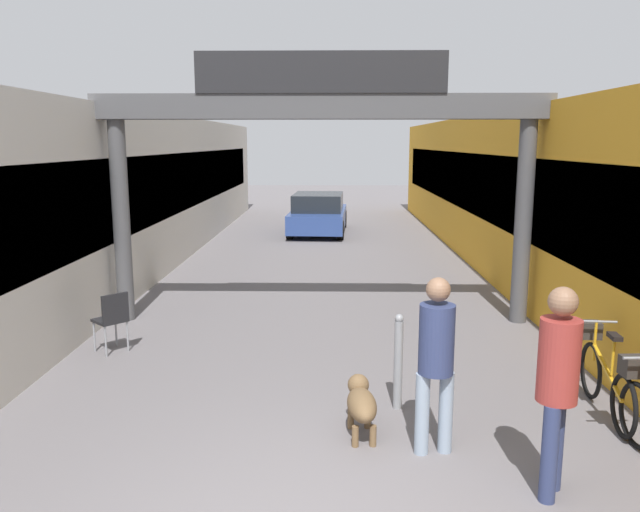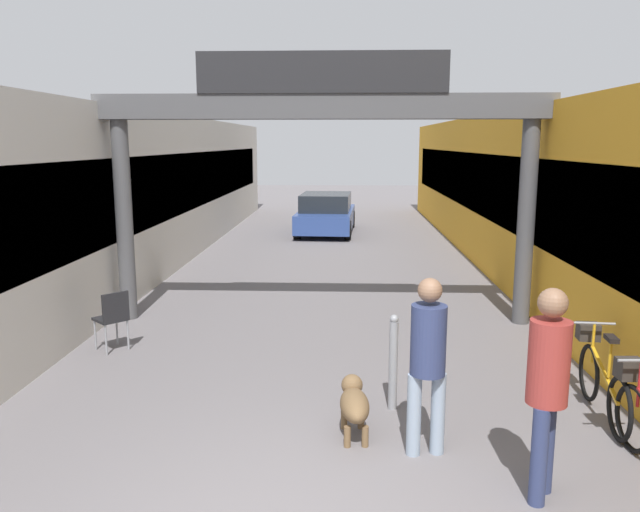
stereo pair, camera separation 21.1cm
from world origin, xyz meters
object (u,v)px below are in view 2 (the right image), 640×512
at_px(bicycle_orange_second, 601,377).
at_px(cafe_chair_black_nearer, 113,315).
at_px(pedestrian_with_dog, 428,355).
at_px(parked_car_blue, 326,214).
at_px(pedestrian_companion, 548,379).
at_px(bollard_post_metal, 393,362).
at_px(dog_on_leash, 354,403).

xyz_separation_m(bicycle_orange_second, cafe_chair_black_nearer, (-6.21, 1.88, 0.10)).
bearing_deg(pedestrian_with_dog, parked_car_blue, 95.54).
bearing_deg(pedestrian_companion, bollard_post_metal, 122.82).
bearing_deg(bicycle_orange_second, parked_car_blue, 104.09).
bearing_deg(dog_on_leash, bicycle_orange_second, 12.70).
relative_size(pedestrian_companion, parked_car_blue, 0.45).
xyz_separation_m(dog_on_leash, bicycle_orange_second, (2.75, 0.62, 0.08)).
height_order(pedestrian_companion, bollard_post_metal, pedestrian_companion).
relative_size(bollard_post_metal, cafe_chair_black_nearer, 1.25).
relative_size(dog_on_leash, bollard_post_metal, 0.70).
bearing_deg(parked_car_blue, pedestrian_companion, -81.51).
relative_size(pedestrian_with_dog, pedestrian_companion, 0.95).
xyz_separation_m(dog_on_leash, cafe_chair_black_nearer, (-3.46, 2.50, 0.19)).
bearing_deg(cafe_chair_black_nearer, bollard_post_metal, -25.24).
distance_m(bollard_post_metal, cafe_chair_black_nearer, 4.32).
height_order(pedestrian_with_dog, pedestrian_companion, pedestrian_companion).
relative_size(pedestrian_companion, dog_on_leash, 2.37).
distance_m(bicycle_orange_second, cafe_chair_black_nearer, 6.49).
relative_size(bicycle_orange_second, bollard_post_metal, 1.52).
bearing_deg(pedestrian_with_dog, pedestrian_companion, -39.28).
bearing_deg(cafe_chair_black_nearer, parked_car_blue, 77.40).
distance_m(pedestrian_companion, bicycle_orange_second, 2.17).
relative_size(pedestrian_with_dog, parked_car_blue, 0.43).
height_order(pedestrian_companion, dog_on_leash, pedestrian_companion).
distance_m(pedestrian_with_dog, parked_car_blue, 15.04).
relative_size(bollard_post_metal, parked_car_blue, 0.27).
height_order(cafe_chair_black_nearer, parked_car_blue, parked_car_blue).
bearing_deg(bicycle_orange_second, cafe_chair_black_nearer, 163.12).
relative_size(pedestrian_companion, bicycle_orange_second, 1.09).
bearing_deg(bicycle_orange_second, bollard_post_metal, 178.97).
bearing_deg(bollard_post_metal, bicycle_orange_second, -1.03).
distance_m(pedestrian_companion, parked_car_blue, 15.87).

